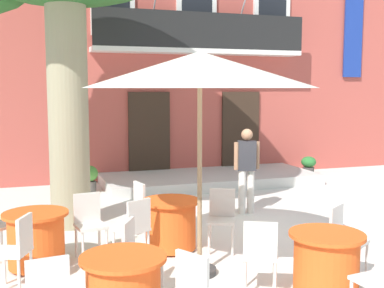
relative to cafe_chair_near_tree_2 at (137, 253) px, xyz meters
The scene contains 19 objects.
ground_plane 3.43m from the cafe_chair_near_tree_2, 40.24° to the left, with size 120.00×120.00×0.00m, color silver.
building_facade 10.23m from the cafe_chair_near_tree_2, 70.88° to the left, with size 13.00×5.09×7.50m.
entrance_step_platform 6.90m from the cafe_chair_near_tree_2, 62.49° to the left, with size 5.32×2.16×0.25m, color silver.
cafe_chair_near_tree_2 is the anchor object (origin of this frame).
cafe_table_middle 1.73m from the cafe_chair_near_tree_2, 61.08° to the left, with size 0.86×0.86×0.76m.
cafe_chair_middle_0 2.31m from the cafe_chair_near_tree_2, 74.57° to the left, with size 0.47×0.47×0.91m.
cafe_chair_middle_1 1.12m from the cafe_chair_near_tree_2, 79.94° to the left, with size 0.54×0.54×0.91m.
cafe_chair_middle_2 1.99m from the cafe_chair_near_tree_2, 39.14° to the left, with size 0.53×0.53×0.91m.
cafe_table_front 2.16m from the cafe_chair_near_tree_2, 18.25° to the right, with size 0.86×0.86×0.76m.
cafe_chair_front_0 2.64m from the cafe_chair_near_tree_2, ahead, with size 0.56×0.56×0.91m.
cafe_chair_front_1 1.41m from the cafe_chair_near_tree_2, 16.86° to the right, with size 0.54×0.54×0.91m.
cafe_chair_front_2 2.63m from the cafe_chair_near_tree_2, 32.44° to the right, with size 0.45×0.45×0.91m.
cafe_table_far_side 1.75m from the cafe_chair_near_tree_2, 128.20° to the left, with size 0.86×0.86×0.76m.
cafe_chair_far_side_0 1.46m from the cafe_chair_near_tree_2, 153.50° to the left, with size 0.53×0.53×0.91m.
cafe_chair_far_side_1 1.61m from the cafe_chair_near_tree_2, 102.62° to the left, with size 0.46×0.46×0.91m.
cafe_umbrella 2.32m from the cafe_chair_near_tree_2, 26.86° to the left, with size 2.90×2.90×2.85m.
ground_planter_left 5.97m from the cafe_chair_near_tree_2, 88.33° to the left, with size 0.39×0.39×0.64m.
ground_planter_right 8.88m from the cafe_chair_near_tree_2, 45.82° to the left, with size 0.41×0.41×0.53m.
pedestrian_near_entrance 4.22m from the cafe_chair_near_tree_2, 48.07° to the left, with size 0.53×0.31×1.63m.
Camera 1 is at (-3.73, -7.54, 2.40)m, focal length 46.11 mm.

